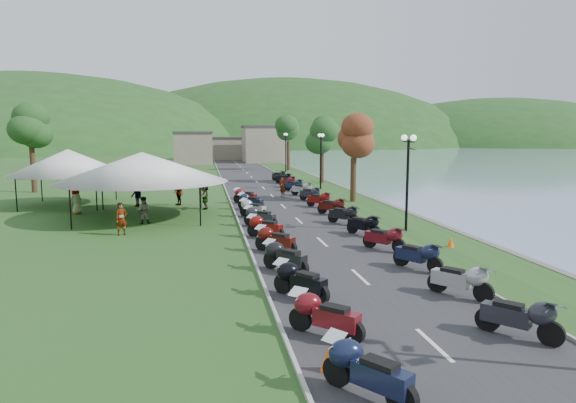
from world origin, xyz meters
name	(u,v)px	position (x,y,z in m)	size (l,w,h in m)	color
road	(263,188)	(0.00, 40.00, 0.01)	(7.00, 120.00, 0.02)	#313133
hills_backdrop	(217,145)	(0.00, 200.00, 0.00)	(360.00, 120.00, 76.00)	#285621
far_building	(223,147)	(-2.00, 85.00, 2.50)	(18.00, 16.00, 5.00)	gray
moto_row_left	(281,249)	(-2.47, 12.67, 0.55)	(2.60, 36.57, 1.10)	#331411
moto_row_right	(325,203)	(2.37, 25.43, 0.55)	(2.60, 45.12, 1.10)	#331411
vendor_tent_main	(143,185)	(-9.12, 24.74, 2.00)	(6.83, 6.83, 4.00)	silver
vendor_tent_side	(69,177)	(-14.89, 31.08, 2.00)	(5.38, 5.38, 4.00)	silver
tree_lakeside	(354,152)	(5.55, 29.60, 3.74)	(2.69, 2.69, 7.48)	#275721
pedestrian_a	(122,235)	(-9.63, 19.35, 0.00)	(0.61, 0.44, 1.67)	slate
pedestrian_b	(144,224)	(-8.90, 22.56, 0.00)	(0.76, 0.41, 1.56)	slate
pedestrian_c	(137,206)	(-10.16, 29.67, 0.00)	(1.15, 0.48, 1.78)	slate
traffic_cone_near	(328,359)	(-2.89, 3.07, 0.28)	(0.36, 0.36, 0.56)	#F2590C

